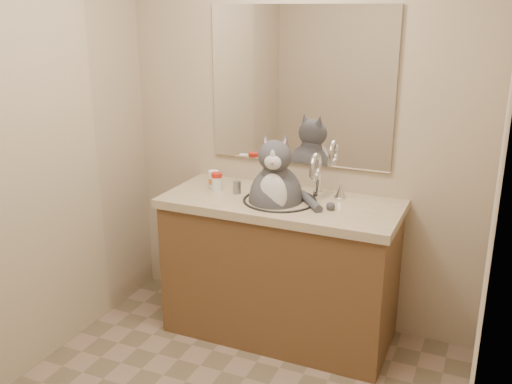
% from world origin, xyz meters
% --- Properties ---
extents(room, '(2.22, 2.52, 2.42)m').
position_xyz_m(room, '(0.00, 0.00, 1.20)').
color(room, gray).
rests_on(room, ground).
extents(vanity, '(1.34, 0.59, 1.12)m').
position_xyz_m(vanity, '(0.00, 0.96, 0.44)').
color(vanity, brown).
rests_on(vanity, ground).
extents(mirror, '(1.10, 0.02, 0.90)m').
position_xyz_m(mirror, '(0.00, 1.24, 1.45)').
color(mirror, white).
rests_on(mirror, room).
extents(shower_curtain, '(0.02, 1.30, 1.93)m').
position_xyz_m(shower_curtain, '(-1.05, 0.10, 1.03)').
color(shower_curtain, '#BBA88D').
rests_on(shower_curtain, ground).
extents(cat, '(0.49, 0.39, 0.60)m').
position_xyz_m(cat, '(-0.02, 0.93, 0.88)').
color(cat, '#434348').
rests_on(cat, vanity).
extents(pill_bottle_redcap, '(0.08, 0.08, 0.11)m').
position_xyz_m(pill_bottle_redcap, '(-0.40, 0.96, 0.91)').
color(pill_bottle_redcap, white).
rests_on(pill_bottle_redcap, vanity).
extents(pill_bottle_orange, '(0.06, 0.06, 0.11)m').
position_xyz_m(pill_bottle_orange, '(-0.45, 1.01, 0.90)').
color(pill_bottle_orange, white).
rests_on(pill_bottle_orange, vanity).
extents(grey_canister, '(0.05, 0.05, 0.08)m').
position_xyz_m(grey_canister, '(-0.28, 0.97, 0.89)').
color(grey_canister, gray).
rests_on(grey_canister, vanity).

